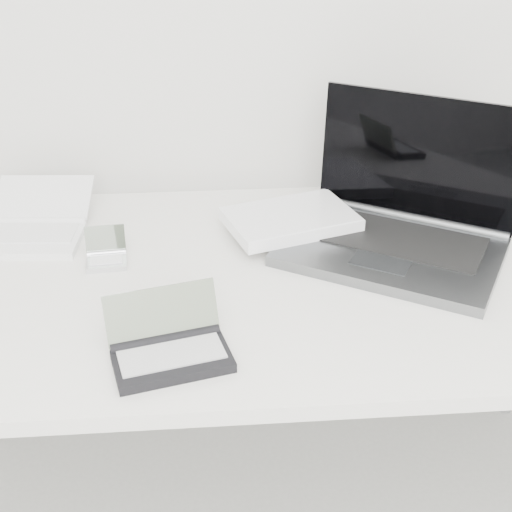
{
  "coord_description": "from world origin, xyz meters",
  "views": [
    {
      "loc": [
        -0.12,
        0.34,
        1.46
      ],
      "look_at": [
        -0.03,
        1.51,
        0.79
      ],
      "focal_mm": 50.0,
      "sensor_mm": 36.0,
      "label": 1
    }
  ],
  "objects": [
    {
      "name": "palmtop_charcoal",
      "position": [
        -0.19,
        1.28,
        0.75
      ],
      "size": [
        0.22,
        0.18,
        0.1
      ],
      "rotation": [
        0.0,
        0.0,
        0.24
      ],
      "color": "black",
      "rests_on": "desk"
    },
    {
      "name": "netbook_open_white",
      "position": [
        -0.5,
        1.75,
        0.75
      ],
      "size": [
        0.24,
        0.29,
        0.07
      ],
      "rotation": [
        0.0,
        0.0,
        -0.07
      ],
      "color": "white",
      "rests_on": "desk"
    },
    {
      "name": "desk",
      "position": [
        0.0,
        1.55,
        0.68
      ],
      "size": [
        1.6,
        0.8,
        0.73
      ],
      "color": "white",
      "rests_on": "ground"
    },
    {
      "name": "pda_silver",
      "position": [
        -0.33,
        1.61,
        0.74
      ],
      "size": [
        0.09,
        0.09,
        0.07
      ],
      "rotation": [
        0.0,
        0.0,
        0.09
      ],
      "color": "silver",
      "rests_on": "desk"
    },
    {
      "name": "laptop_large",
      "position": [
        0.23,
        1.65,
        0.78
      ],
      "size": [
        0.62,
        0.5,
        0.3
      ],
      "rotation": [
        0.0,
        0.0,
        -0.53
      ],
      "color": "slate",
      "rests_on": "desk"
    }
  ]
}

